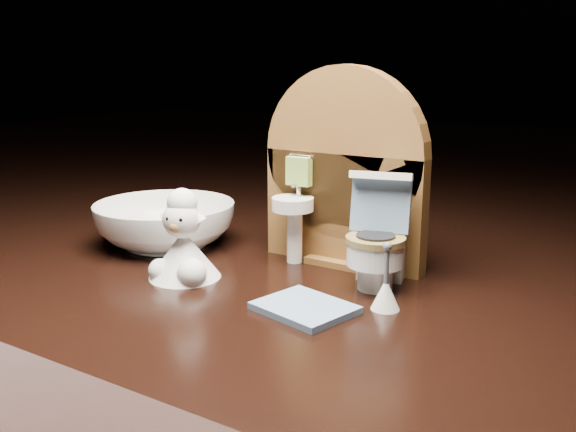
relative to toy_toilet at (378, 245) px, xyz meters
The scene contains 6 objects.
backdrop_panel 0.07m from the toy_toilet, 144.84° to the left, with size 0.13×0.05×0.15m.
toy_toilet is the anchor object (origin of this frame).
bath_mat 0.08m from the toy_toilet, 104.77° to the right, with size 0.06×0.05×0.00m, color #6581A0.
toilet_brush 0.05m from the toy_toilet, 58.56° to the right, with size 0.02×0.02×0.04m.
plush_lamb 0.14m from the toy_toilet, 154.22° to the right, with size 0.05×0.05×0.07m.
ceramic_bowl 0.19m from the toy_toilet, behind, with size 0.12×0.12×0.04m, color white.
Camera 1 is at (0.22, -0.36, 0.15)m, focal length 40.00 mm.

